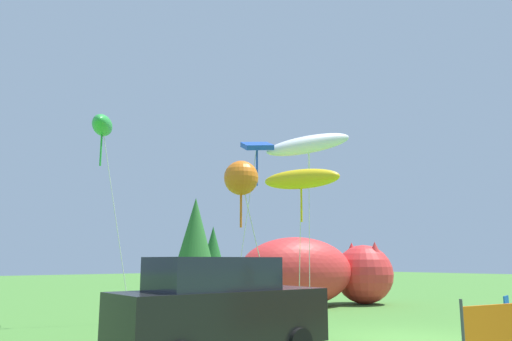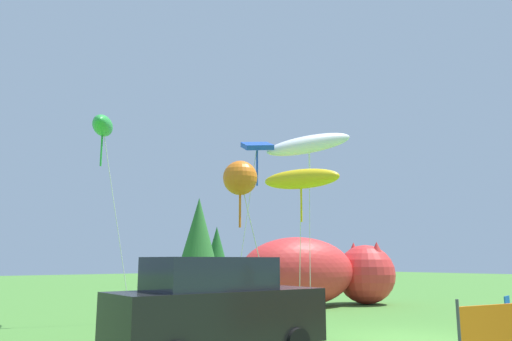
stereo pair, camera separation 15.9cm
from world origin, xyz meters
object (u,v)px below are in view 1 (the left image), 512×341
kite_green_fish (102,126)px  kite_blue_box (257,149)px  kite_yellow_hero (301,179)px  inflatable_cat (315,274)px  parked_car (219,308)px  kite_orange_flower (241,178)px  kite_white_ghost (309,145)px

kite_green_fish → kite_blue_box: (4.05, -2.79, -0.62)m
kite_green_fish → kite_yellow_hero: bearing=-43.2°
inflatable_cat → kite_yellow_hero: 7.40m
parked_car → kite_green_fish: 8.25m
parked_car → kite_orange_flower: (1.96, 1.78, 3.07)m
parked_car → kite_green_fish: bearing=92.3°
parked_car → kite_blue_box: size_ratio=0.77×
inflatable_cat → kite_white_ghost: 6.75m
kite_white_ghost → kite_orange_flower: 4.63m
inflatable_cat → kite_white_ghost: bearing=-122.4°
inflatable_cat → kite_blue_box: (-5.68, -2.87, 4.15)m
kite_white_ghost → kite_orange_flower: kite_white_ghost is taller
parked_car → kite_blue_box: bearing=44.5°
kite_blue_box → kite_orange_flower: bearing=-138.5°
inflatable_cat → kite_orange_flower: bearing=-132.9°
kite_orange_flower → kite_blue_box: size_ratio=0.77×
kite_white_ghost → kite_yellow_hero: 2.27m
inflatable_cat → kite_white_ghost: size_ratio=1.15×
kite_green_fish → inflatable_cat: bearing=0.5°
parked_car → kite_yellow_hero: bearing=28.0°
inflatable_cat → kite_orange_flower: (-7.81, -4.76, 2.71)m
kite_orange_flower → kite_white_ghost: bearing=19.0°
kite_yellow_hero → kite_orange_flower: kite_yellow_hero is taller
kite_blue_box → kite_white_ghost: bearing=-14.3°
kite_white_ghost → kite_green_fish: size_ratio=0.99×
kite_yellow_hero → kite_orange_flower: 2.68m
parked_car → inflatable_cat: size_ratio=0.60×
inflatable_cat → kite_blue_box: kite_blue_box is taller
parked_car → kite_orange_flower: kite_orange_flower is taller
kite_white_ghost → kite_green_fish: bearing=151.2°
inflatable_cat → kite_green_fish: kite_green_fish is taller
parked_car → kite_green_fish: size_ratio=0.69×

